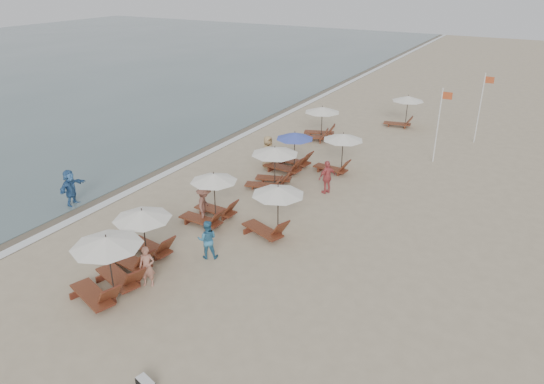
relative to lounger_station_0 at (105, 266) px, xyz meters
The scene contains 21 objects.
ground 6.11m from the lounger_station_0, 23.36° to the left, with size 160.00×160.00×0.00m, color tan.
wet_sand_band 14.26m from the lounger_station_0, 119.44° to the left, with size 3.20×140.00×0.01m, color #6B5E4C.
foam_line 13.67m from the lounger_station_0, 114.68° to the left, with size 0.50×140.00×0.02m, color white.
lounger_station_0 is the anchor object (origin of this frame).
lounger_station_1 2.28m from the lounger_station_0, 103.22° to the left, with size 2.70×2.22×2.26m.
lounger_station_2 6.31m from the lounger_station_0, 91.51° to the left, with size 2.55×2.09×2.34m.
lounger_station_3 11.00m from the lounger_station_0, 88.30° to the left, with size 2.66×2.43×2.19m.
lounger_station_4 13.66m from the lounger_station_0, 90.01° to the left, with size 2.68×2.18×2.22m.
lounger_station_5 19.55m from the lounger_station_0, 92.69° to the left, with size 2.71×2.51×2.20m.
inland_station_0 7.08m from the lounger_station_0, 66.27° to the left, with size 2.79×2.24×2.22m.
inland_station_1 14.79m from the lounger_station_0, 80.21° to the left, with size 2.68×2.24×2.22m.
inland_station_2 25.25m from the lounger_station_0, 82.72° to the left, with size 2.67×2.24×2.22m.
beachgoer_near 1.44m from the lounger_station_0, 52.54° to the left, with size 0.56×0.37×1.55m, color #B47561.
beachgoer_mid_a 4.03m from the lounger_station_0, 66.81° to the left, with size 0.78×0.61×1.60m, color teal.
beachgoer_mid_b 6.00m from the lounger_station_0, 92.44° to the left, with size 1.15×0.66×1.79m, color brown.
beachgoer_far_a 12.10m from the lounger_station_0, 74.89° to the left, with size 1.01×0.42×1.73m, color #C85051.
beachgoer_far_b 13.41m from the lounger_station_0, 95.26° to the left, with size 0.91×0.59×1.86m, color tan.
waterline_walker 8.20m from the lounger_station_0, 147.63° to the left, with size 1.68×0.53×1.81m, color #34639C.
duffel_bag 5.01m from the lounger_station_0, 32.87° to the right, with size 0.64×0.43×0.32m.
flag_pole_near 20.15m from the lounger_station_0, 70.07° to the left, with size 0.59×0.08×4.36m.
flag_pole_far 25.36m from the lounger_station_0, 70.71° to the left, with size 0.60×0.08×4.50m.
Camera 1 is at (6.59, -12.25, 10.44)m, focal length 33.01 mm.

